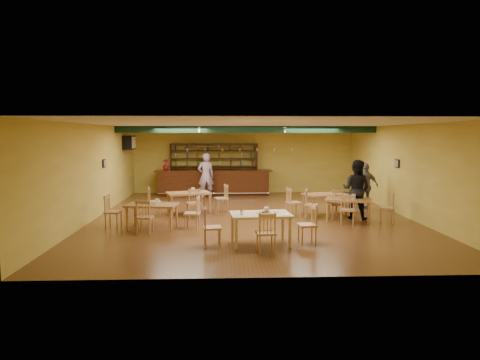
{
  "coord_description": "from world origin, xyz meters",
  "views": [
    {
      "loc": [
        -0.94,
        -13.8,
        2.66
      ],
      "look_at": [
        -0.35,
        0.6,
        1.15
      ],
      "focal_mm": 32.22,
      "sensor_mm": 36.0,
      "label": 1
    }
  ],
  "objects_px": {
    "bar_counter": "(214,183)",
    "dining_table_b": "(325,204)",
    "patron_bar": "(206,176)",
    "dining_table_a": "(189,203)",
    "dining_table_d": "(348,210)",
    "patron_right_a": "(356,189)",
    "dining_table_c": "(152,216)",
    "near_table": "(260,229)"
  },
  "relations": [
    {
      "from": "dining_table_b",
      "to": "patron_bar",
      "type": "distance_m",
      "value": 5.76
    },
    {
      "from": "dining_table_a",
      "to": "patron_right_a",
      "type": "bearing_deg",
      "value": -29.49
    },
    {
      "from": "dining_table_a",
      "to": "dining_table_d",
      "type": "relative_size",
      "value": 1.04
    },
    {
      "from": "dining_table_c",
      "to": "patron_bar",
      "type": "xyz_separation_m",
      "value": [
        1.31,
        5.92,
        0.6
      ]
    },
    {
      "from": "dining_table_c",
      "to": "dining_table_d",
      "type": "bearing_deg",
      "value": 15.95
    },
    {
      "from": "patron_right_a",
      "to": "bar_counter",
      "type": "bearing_deg",
      "value": -14.06
    },
    {
      "from": "bar_counter",
      "to": "near_table",
      "type": "height_order",
      "value": "bar_counter"
    },
    {
      "from": "dining_table_a",
      "to": "near_table",
      "type": "height_order",
      "value": "near_table"
    },
    {
      "from": "dining_table_c",
      "to": "near_table",
      "type": "xyz_separation_m",
      "value": [
        2.93,
        -1.96,
        0.03
      ]
    },
    {
      "from": "bar_counter",
      "to": "dining_table_b",
      "type": "relative_size",
      "value": 3.67
    },
    {
      "from": "bar_counter",
      "to": "dining_table_c",
      "type": "bearing_deg",
      "value": -103.54
    },
    {
      "from": "patron_bar",
      "to": "patron_right_a",
      "type": "relative_size",
      "value": 1.01
    },
    {
      "from": "patron_bar",
      "to": "bar_counter",
      "type": "bearing_deg",
      "value": -125.08
    },
    {
      "from": "dining_table_d",
      "to": "near_table",
      "type": "xyz_separation_m",
      "value": [
        -3.0,
        -2.84,
        0.04
      ]
    },
    {
      "from": "dining_table_b",
      "to": "dining_table_d",
      "type": "height_order",
      "value": "dining_table_b"
    },
    {
      "from": "bar_counter",
      "to": "dining_table_b",
      "type": "distance_m",
      "value": 6.12
    },
    {
      "from": "dining_table_b",
      "to": "patron_right_a",
      "type": "bearing_deg",
      "value": -59.43
    },
    {
      "from": "dining_table_b",
      "to": "near_table",
      "type": "height_order",
      "value": "near_table"
    },
    {
      "from": "bar_counter",
      "to": "near_table",
      "type": "distance_m",
      "value": 8.81
    },
    {
      "from": "patron_right_a",
      "to": "dining_table_c",
      "type": "bearing_deg",
      "value": 46.87
    },
    {
      "from": "patron_bar",
      "to": "patron_right_a",
      "type": "distance_m",
      "value": 6.86
    },
    {
      "from": "bar_counter",
      "to": "dining_table_c",
      "type": "relative_size",
      "value": 3.63
    },
    {
      "from": "near_table",
      "to": "bar_counter",
      "type": "bearing_deg",
      "value": 93.51
    },
    {
      "from": "dining_table_a",
      "to": "near_table",
      "type": "bearing_deg",
      "value": -81.46
    },
    {
      "from": "dining_table_b",
      "to": "patron_bar",
      "type": "height_order",
      "value": "patron_bar"
    },
    {
      "from": "bar_counter",
      "to": "dining_table_c",
      "type": "height_order",
      "value": "bar_counter"
    },
    {
      "from": "near_table",
      "to": "patron_bar",
      "type": "xyz_separation_m",
      "value": [
        -1.62,
        7.89,
        0.56
      ]
    },
    {
      "from": "bar_counter",
      "to": "dining_table_a",
      "type": "bearing_deg",
      "value": -99.96
    },
    {
      "from": "dining_table_b",
      "to": "patron_right_a",
      "type": "relative_size",
      "value": 0.74
    },
    {
      "from": "dining_table_c",
      "to": "near_table",
      "type": "relative_size",
      "value": 0.98
    },
    {
      "from": "dining_table_b",
      "to": "patron_right_a",
      "type": "xyz_separation_m",
      "value": [
        0.8,
        -0.8,
        0.59
      ]
    },
    {
      "from": "bar_counter",
      "to": "dining_table_a",
      "type": "relative_size",
      "value": 3.56
    },
    {
      "from": "dining_table_b",
      "to": "near_table",
      "type": "relative_size",
      "value": 0.97
    },
    {
      "from": "patron_right_a",
      "to": "dining_table_b",
      "type": "bearing_deg",
      "value": -8.75
    },
    {
      "from": "dining_table_a",
      "to": "dining_table_b",
      "type": "xyz_separation_m",
      "value": [
        4.6,
        -0.39,
        -0.01
      ]
    },
    {
      "from": "bar_counter",
      "to": "patron_bar",
      "type": "bearing_deg",
      "value": -110.97
    },
    {
      "from": "patron_bar",
      "to": "dining_table_d",
      "type": "bearing_deg",
      "value": 118.32
    },
    {
      "from": "near_table",
      "to": "dining_table_a",
      "type": "bearing_deg",
      "value": 110.59
    },
    {
      "from": "dining_table_c",
      "to": "dining_table_d",
      "type": "xyz_separation_m",
      "value": [
        5.92,
        0.88,
        -0.01
      ]
    },
    {
      "from": "dining_table_c",
      "to": "dining_table_d",
      "type": "relative_size",
      "value": 1.02
    },
    {
      "from": "dining_table_c",
      "to": "near_table",
      "type": "bearing_deg",
      "value": -26.35
    },
    {
      "from": "dining_table_a",
      "to": "patron_bar",
      "type": "distance_m",
      "value": 3.63
    }
  ]
}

